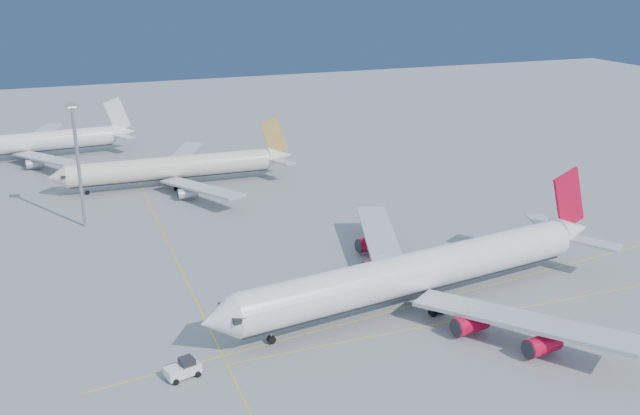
{
  "coord_description": "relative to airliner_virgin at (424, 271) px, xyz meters",
  "views": [
    {
      "loc": [
        -58.53,
        -99.38,
        52.22
      ],
      "look_at": [
        -11.17,
        25.6,
        7.0
      ],
      "focal_mm": 40.0,
      "sensor_mm": 36.0,
      "label": 1
    }
  ],
  "objects": [
    {
      "name": "pushback_tug",
      "position": [
        -40.64,
        -8.38,
        -4.43
      ],
      "size": [
        5.03,
        3.77,
        2.58
      ],
      "rotation": [
        0.0,
        0.0,
        0.27
      ],
      "color": "white",
      "rests_on": "ground"
    },
    {
      "name": "ground",
      "position": [
        5.44,
        6.54,
        -5.63
      ],
      "size": [
        500.0,
        500.0,
        0.0
      ],
      "primitive_type": "plane",
      "color": "slate",
      "rests_on": "ground"
    },
    {
      "name": "airliner_third",
      "position": [
        -60.35,
        121.06,
        -0.76
      ],
      "size": [
        59.99,
        55.22,
        16.09
      ],
      "rotation": [
        0.0,
        0.0,
        0.06
      ],
      "color": "white",
      "rests_on": "ground"
    },
    {
      "name": "airliner_virgin",
      "position": [
        0.0,
        0.0,
        0.0
      ],
      "size": [
        75.55,
        67.27,
        18.67
      ],
      "rotation": [
        0.0,
        0.0,
        0.15
      ],
      "color": "white",
      "rests_on": "ground"
    },
    {
      "name": "light_mast",
      "position": [
        -49.44,
        57.52,
        9.88
      ],
      "size": [
        2.27,
        2.27,
        26.28
      ],
      "color": "gray",
      "rests_on": "ground"
    },
    {
      "name": "airliner_etihad",
      "position": [
        -25.85,
        80.14,
        -0.8
      ],
      "size": [
        60.66,
        56.17,
        15.86
      ],
      "rotation": [
        0.0,
        0.0,
        -0.02
      ],
      "color": "beige",
      "rests_on": "ground"
    },
    {
      "name": "taxiway_lines",
      "position": [
        -9.27,
        12.88,
        -5.62
      ],
      "size": [
        118.86,
        140.0,
        0.02
      ],
      "color": "#D6C40B",
      "rests_on": "ground"
    }
  ]
}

